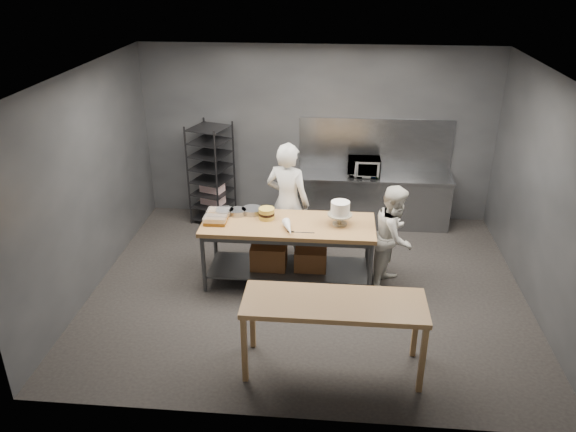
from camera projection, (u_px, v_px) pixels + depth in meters
The scene contains 16 objects.
ground at pixel (308, 287), 7.99m from camera, with size 6.00×6.00×0.00m, color black.
back_wall at pixel (317, 134), 9.61m from camera, with size 6.00×0.04×3.00m, color #4C4F54.
work_table at pixel (288, 245), 7.93m from camera, with size 2.40×0.90×0.92m.
near_counter at pixel (334, 308), 6.10m from camera, with size 2.00×0.70×0.90m.
back_counter at pixel (373, 200), 9.68m from camera, with size 2.60×0.60×0.90m.
splashback_panel at pixel (375, 145), 9.57m from camera, with size 2.60×0.02×0.90m, color slate.
speed_rack at pixel (212, 174), 9.66m from camera, with size 0.77×0.81×1.75m.
chef_behind at pixel (288, 203), 8.36m from camera, with size 0.68×0.45×1.87m, color white.
chef_right at pixel (394, 236), 7.79m from camera, with size 0.73×0.57×1.50m, color silver.
microwave at pixel (364, 167), 9.45m from camera, with size 0.54×0.37×0.30m, color black.
frosted_cake_stand at pixel (340, 210), 7.65m from camera, with size 0.34×0.34×0.34m.
layer_cake at pixel (267, 214), 7.87m from camera, with size 0.22×0.22×0.16m.
cake_pans at pixel (239, 211), 8.04m from camera, with size 0.66×0.34×0.07m.
piping_bag at pixel (288, 228), 7.51m from camera, with size 0.12×0.12×0.38m, color white.
offset_spatula at pixel (297, 232), 7.51m from camera, with size 0.36×0.02×0.02m.
pastry_clamshells at pixel (217, 216), 7.84m from camera, with size 0.31×0.44×0.11m.
Camera 1 is at (0.32, -6.80, 4.31)m, focal length 35.00 mm.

